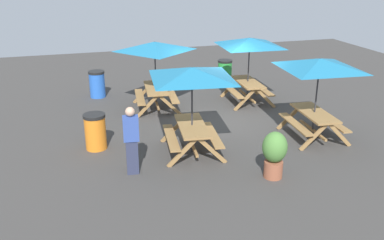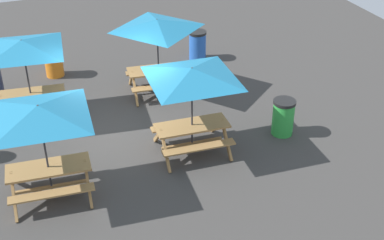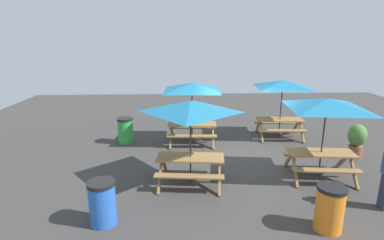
{
  "view_description": "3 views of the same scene",
  "coord_description": "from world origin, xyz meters",
  "px_view_note": "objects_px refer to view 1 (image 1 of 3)",
  "views": [
    {
      "loc": [
        11.87,
        -4.56,
        4.8
      ],
      "look_at": [
        1.95,
        -1.62,
        0.9
      ],
      "focal_mm": 40.0,
      "sensor_mm": 36.0,
      "label": 1
    },
    {
      "loc": [
        2.41,
        11.82,
        7.63
      ],
      "look_at": [
        -1.54,
        1.47,
        0.9
      ],
      "focal_mm": 50.0,
      "sensor_mm": 36.0,
      "label": 2
    },
    {
      "loc": [
        -2.05,
        -9.32,
        3.84
      ],
      "look_at": [
        -1.54,
        1.47,
        0.9
      ],
      "focal_mm": 28.0,
      "sensor_mm": 36.0,
      "label": 3
    }
  ],
  "objects_px": {
    "picnic_table_1": "(249,47)",
    "trash_bin_blue": "(97,84)",
    "trash_bin_green": "(225,72)",
    "picnic_table_2": "(192,79)",
    "picnic_table_3": "(319,70)",
    "trash_bin_orange": "(95,131)",
    "person_standing": "(131,139)",
    "potted_plant_0": "(274,152)",
    "picnic_table_0": "(155,51)"
  },
  "relations": [
    {
      "from": "picnic_table_2",
      "to": "person_standing",
      "type": "xyz_separation_m",
      "value": [
        0.77,
        -1.7,
        -1.1
      ]
    },
    {
      "from": "picnic_table_3",
      "to": "trash_bin_blue",
      "type": "bearing_deg",
      "value": -130.85
    },
    {
      "from": "person_standing",
      "to": "trash_bin_blue",
      "type": "bearing_deg",
      "value": 98.66
    },
    {
      "from": "potted_plant_0",
      "to": "picnic_table_0",
      "type": "bearing_deg",
      "value": -164.05
    },
    {
      "from": "picnic_table_1",
      "to": "trash_bin_blue",
      "type": "bearing_deg",
      "value": -109.68
    },
    {
      "from": "trash_bin_blue",
      "to": "picnic_table_0",
      "type": "bearing_deg",
      "value": 42.89
    },
    {
      "from": "picnic_table_0",
      "to": "picnic_table_2",
      "type": "bearing_deg",
      "value": 8.98
    },
    {
      "from": "trash_bin_green",
      "to": "potted_plant_0",
      "type": "relative_size",
      "value": 0.86
    },
    {
      "from": "picnic_table_2",
      "to": "trash_bin_orange",
      "type": "xyz_separation_m",
      "value": [
        -0.94,
        -2.41,
        -1.49
      ]
    },
    {
      "from": "trash_bin_green",
      "to": "person_standing",
      "type": "height_order",
      "value": "person_standing"
    },
    {
      "from": "picnic_table_1",
      "to": "trash_bin_green",
      "type": "distance_m",
      "value": 2.92
    },
    {
      "from": "picnic_table_2",
      "to": "picnic_table_1",
      "type": "bearing_deg",
      "value": 145.37
    },
    {
      "from": "trash_bin_green",
      "to": "trash_bin_blue",
      "type": "bearing_deg",
      "value": -85.89
    },
    {
      "from": "picnic_table_3",
      "to": "trash_bin_orange",
      "type": "bearing_deg",
      "value": -94.55
    },
    {
      "from": "trash_bin_green",
      "to": "person_standing",
      "type": "xyz_separation_m",
      "value": [
        6.77,
        -4.87,
        0.39
      ]
    },
    {
      "from": "trash_bin_orange",
      "to": "person_standing",
      "type": "distance_m",
      "value": 1.89
    },
    {
      "from": "trash_bin_orange",
      "to": "potted_plant_0",
      "type": "height_order",
      "value": "potted_plant_0"
    },
    {
      "from": "picnic_table_1",
      "to": "potted_plant_0",
      "type": "distance_m",
      "value": 5.8
    },
    {
      "from": "picnic_table_1",
      "to": "trash_bin_blue",
      "type": "height_order",
      "value": "picnic_table_1"
    },
    {
      "from": "picnic_table_1",
      "to": "picnic_table_2",
      "type": "relative_size",
      "value": 1.01
    },
    {
      "from": "picnic_table_1",
      "to": "person_standing",
      "type": "xyz_separation_m",
      "value": [
        4.26,
        -4.79,
        -1.1
      ]
    },
    {
      "from": "picnic_table_0",
      "to": "trash_bin_blue",
      "type": "xyz_separation_m",
      "value": [
        -1.94,
        -1.8,
        -1.49
      ]
    },
    {
      "from": "picnic_table_3",
      "to": "trash_bin_orange",
      "type": "xyz_separation_m",
      "value": [
        -0.97,
        -6.01,
        -1.49
      ]
    },
    {
      "from": "picnic_table_3",
      "to": "trash_bin_orange",
      "type": "relative_size",
      "value": 2.88
    },
    {
      "from": "picnic_table_0",
      "to": "trash_bin_blue",
      "type": "bearing_deg",
      "value": -130.83
    },
    {
      "from": "picnic_table_0",
      "to": "picnic_table_3",
      "type": "height_order",
      "value": "same"
    },
    {
      "from": "picnic_table_3",
      "to": "trash_bin_blue",
      "type": "distance_m",
      "value": 8.08
    },
    {
      "from": "picnic_table_2",
      "to": "trash_bin_green",
      "type": "distance_m",
      "value": 6.95
    },
    {
      "from": "trash_bin_orange",
      "to": "trash_bin_green",
      "type": "bearing_deg",
      "value": 132.16
    },
    {
      "from": "trash_bin_green",
      "to": "person_standing",
      "type": "bearing_deg",
      "value": -35.75
    },
    {
      "from": "picnic_table_1",
      "to": "trash_bin_blue",
      "type": "distance_m",
      "value": 5.7
    },
    {
      "from": "picnic_table_0",
      "to": "picnic_table_3",
      "type": "relative_size",
      "value": 0.83
    },
    {
      "from": "picnic_table_0",
      "to": "trash_bin_green",
      "type": "distance_m",
      "value": 4.34
    },
    {
      "from": "picnic_table_0",
      "to": "picnic_table_1",
      "type": "bearing_deg",
      "value": 92.88
    },
    {
      "from": "picnic_table_3",
      "to": "person_standing",
      "type": "distance_m",
      "value": 5.46
    },
    {
      "from": "picnic_table_2",
      "to": "picnic_table_3",
      "type": "relative_size",
      "value": 1.0
    },
    {
      "from": "trash_bin_orange",
      "to": "potted_plant_0",
      "type": "relative_size",
      "value": 0.86
    },
    {
      "from": "picnic_table_2",
      "to": "person_standing",
      "type": "height_order",
      "value": "picnic_table_2"
    },
    {
      "from": "picnic_table_1",
      "to": "person_standing",
      "type": "distance_m",
      "value": 6.51
    },
    {
      "from": "trash_bin_green",
      "to": "trash_bin_orange",
      "type": "bearing_deg",
      "value": -47.84
    },
    {
      "from": "picnic_table_0",
      "to": "potted_plant_0",
      "type": "height_order",
      "value": "picnic_table_0"
    },
    {
      "from": "picnic_table_2",
      "to": "trash_bin_orange",
      "type": "height_order",
      "value": "picnic_table_2"
    },
    {
      "from": "picnic_table_2",
      "to": "trash_bin_orange",
      "type": "bearing_deg",
      "value": -104.4
    },
    {
      "from": "picnic_table_0",
      "to": "trash_bin_orange",
      "type": "bearing_deg",
      "value": -32.87
    },
    {
      "from": "picnic_table_2",
      "to": "trash_bin_green",
      "type": "xyz_separation_m",
      "value": [
        -6.0,
        3.18,
        -1.49
      ]
    },
    {
      "from": "picnic_table_1",
      "to": "trash_bin_orange",
      "type": "bearing_deg",
      "value": -61.93
    },
    {
      "from": "picnic_table_1",
      "to": "person_standing",
      "type": "bearing_deg",
      "value": -45.17
    },
    {
      "from": "picnic_table_3",
      "to": "picnic_table_1",
      "type": "bearing_deg",
      "value": -167.27
    },
    {
      "from": "trash_bin_green",
      "to": "trash_bin_orange",
      "type": "height_order",
      "value": "same"
    },
    {
      "from": "picnic_table_1",
      "to": "picnic_table_3",
      "type": "relative_size",
      "value": 1.0
    }
  ]
}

